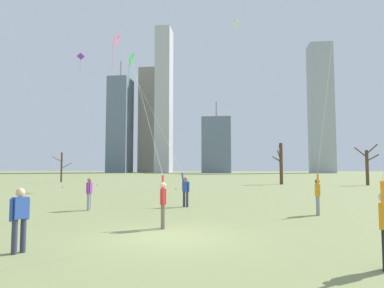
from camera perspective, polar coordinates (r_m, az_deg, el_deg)
The scene contains 17 objects.
ground_plane at distance 10.76m, azimuth -3.88°, elevation -15.49°, with size 400.00×400.00×0.00m, color #848E56.
kite_flyer_midfield_right_pink at distance 21.72m, azimuth -5.72°, elevation 2.19°, with size 8.31×11.42×14.55m.
kite_flyer_foreground_left_red at distance 15.72m, azimuth 21.13°, elevation -3.27°, with size 0.72×5.34×13.89m.
kite_flyer_foreground_right_green at distance 13.15m, azimuth -6.19°, elevation -4.36°, with size 3.96×8.72×9.37m.
bystander_watching_nearby at distance 17.72m, azimuth -17.13°, elevation -7.86°, with size 0.22×0.51×1.62m.
bystander_strolling_midfield at distance 9.60m, azimuth -27.37°, elevation -10.96°, with size 0.34×0.46×1.62m.
distant_kite_low_near_trees_white at distance 41.02m, azimuth 6.69°, elevation 17.55°, with size 6.18×2.36×19.39m.
distant_kite_drifting_right_yellow at distance 39.01m, azimuth -29.61°, elevation 19.95°, with size 4.71×6.23×20.55m.
distant_kite_drifting_left_purple at distance 44.44m, azimuth -18.26°, elevation 12.28°, with size 2.72×0.90×16.42m.
bare_tree_center at distance 46.03m, azimuth 27.76°, elevation -3.22°, with size 2.45×1.87×5.02m.
bare_tree_right_of_center at distance 53.18m, azimuth -21.39°, elevation -3.62°, with size 1.91×2.47×4.39m.
bare_tree_left_of_center at distance 44.51m, azimuth 14.94°, elevation -2.93°, with size 1.37×3.17×5.32m.
skyline_short_annex at distance 139.50m, azimuth 4.23°, elevation -0.19°, with size 11.93×9.52×29.74m.
skyline_slender_spire at distance 147.02m, azimuth -4.81°, elevation 7.50°, with size 6.41×9.46×63.21m.
skyline_tall_tower at distance 152.64m, azimuth -12.17°, elevation 3.16°, with size 8.90×11.42×50.24m.
skyline_wide_slab at distance 147.23m, azimuth 21.14°, elevation 5.74°, with size 8.95×8.25×53.06m.
skyline_squat_block at distance 158.49m, azimuth -7.24°, elevation 3.95°, with size 8.27×11.44×48.35m.
Camera 1 is at (1.92, -10.37, 2.13)m, focal length 31.23 mm.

